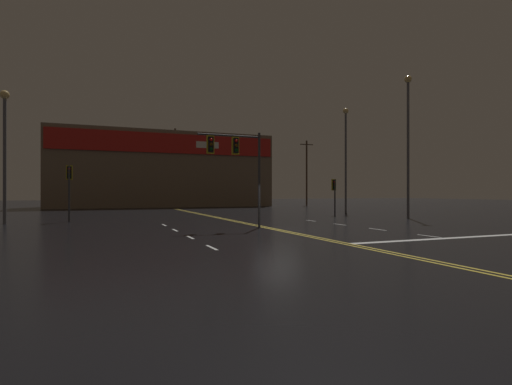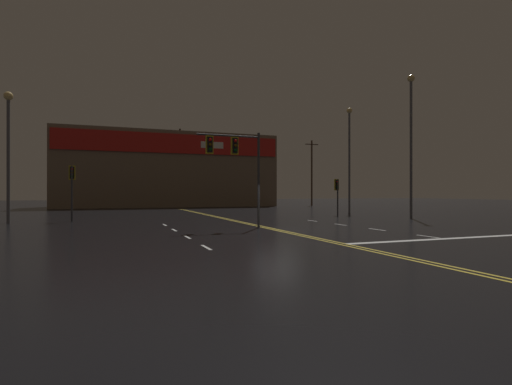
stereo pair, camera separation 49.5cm
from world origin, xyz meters
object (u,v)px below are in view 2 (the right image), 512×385
at_px(traffic_signal_corner_northwest, 72,180).
at_px(streetlight_far_right, 8,138).
at_px(streetlight_near_left, 349,147).
at_px(streetlight_median_approach, 411,129).
at_px(traffic_signal_median, 234,155).
at_px(traffic_signal_corner_northeast, 337,189).

distance_m(traffic_signal_corner_northwest, streetlight_far_right, 4.60).
xyz_separation_m(streetlight_near_left, streetlight_median_approach, (-0.70, -9.32, 0.34)).
bearing_deg(streetlight_near_left, traffic_signal_corner_northwest, -172.02).
bearing_deg(streetlight_far_right, traffic_signal_corner_northwest, 8.93).
relative_size(traffic_signal_median, streetlight_far_right, 0.63).
xyz_separation_m(traffic_signal_median, streetlight_far_right, (-12.52, 8.67, 1.44)).
bearing_deg(traffic_signal_median, streetlight_near_left, 38.44).
bearing_deg(traffic_signal_median, traffic_signal_corner_northeast, 36.14).
distance_m(traffic_signal_median, streetlight_far_right, 15.29).
xyz_separation_m(traffic_signal_corner_northeast, streetlight_median_approach, (3.13, -5.51, 4.58)).
xyz_separation_m(traffic_signal_corner_northwest, streetlight_near_left, (24.86, 3.48, 3.73)).
distance_m(streetlight_median_approach, streetlight_far_right, 28.38).
bearing_deg(streetlight_far_right, traffic_signal_median, -34.70).
bearing_deg(streetlight_median_approach, traffic_signal_corner_northeast, 119.58).
bearing_deg(traffic_signal_median, traffic_signal_corner_northwest, 133.64).
bearing_deg(traffic_signal_corner_northeast, streetlight_near_left, 44.89).
relative_size(traffic_signal_corner_northeast, traffic_signal_corner_northwest, 0.82).
bearing_deg(streetlight_near_left, streetlight_median_approach, -94.28).
relative_size(traffic_signal_median, streetlight_near_left, 0.51).
height_order(streetlight_near_left, streetlight_median_approach, streetlight_median_approach).
height_order(traffic_signal_median, streetlight_far_right, streetlight_far_right).
bearing_deg(traffic_signal_corner_northwest, traffic_signal_corner_northeast, -0.90).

